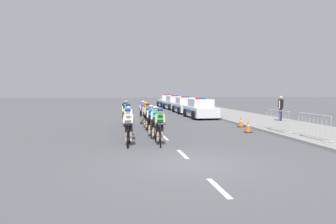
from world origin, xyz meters
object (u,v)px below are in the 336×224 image
at_px(cyclist_eighth, 148,116).
at_px(cyclist_ninth, 125,114).
at_px(cyclist_sixth, 151,120).
at_px(police_car_third, 175,103).
at_px(cyclist_tenth, 146,115).
at_px(crowd_barrier_middle, 277,121).
at_px(police_car_nearest, 200,109).
at_px(police_car_second, 186,106).
at_px(cyclist_second, 160,126).
at_px(cyclist_lead, 128,126).
at_px(traffic_cone_near, 241,122).
at_px(crowd_barrier_front, 313,127).
at_px(spectator_closest, 281,107).
at_px(cyclist_fourth, 155,123).
at_px(traffic_cone_mid, 248,127).
at_px(police_car_furthest, 167,101).
at_px(cyclist_twelfth, 142,112).
at_px(cyclist_seventh, 128,117).
at_px(cyclist_third, 129,123).
at_px(cyclist_eleventh, 126,112).

xyz_separation_m(cyclist_eighth, cyclist_ninth, (-1.15, 1.94, 0.00)).
distance_m(cyclist_sixth, police_car_third, 21.32).
relative_size(cyclist_tenth, crowd_barrier_middle, 0.74).
xyz_separation_m(cyclist_tenth, police_car_nearest, (4.86, 6.14, -0.11)).
bearing_deg(police_car_second, cyclist_second, -105.52).
bearing_deg(police_car_second, cyclist_sixth, -108.17).
distance_m(cyclist_lead, police_car_third, 23.96).
bearing_deg(traffic_cone_near, crowd_barrier_front, -80.11).
bearing_deg(spectator_closest, cyclist_fourth, -145.64).
bearing_deg(cyclist_sixth, police_car_second, 71.83).
bearing_deg(traffic_cone_mid, police_car_third, 90.58).
bearing_deg(cyclist_lead, traffic_cone_near, 39.31).
bearing_deg(police_car_furthest, crowd_barrier_middle, -86.65).
relative_size(cyclist_twelfth, police_car_third, 0.38).
bearing_deg(cyclist_sixth, crowd_barrier_front, -20.44).
xyz_separation_m(cyclist_lead, cyclist_second, (1.25, -0.01, 0.00)).
bearing_deg(cyclist_ninth, cyclist_fourth, -77.82).
xyz_separation_m(police_car_third, traffic_cone_mid, (0.20, -19.98, -0.37)).
bearing_deg(cyclist_seventh, crowd_barrier_front, -30.97).
xyz_separation_m(cyclist_ninth, cyclist_tenth, (1.16, -0.66, 0.00)).
bearing_deg(cyclist_second, police_car_third, 78.15).
height_order(cyclist_fourth, traffic_cone_mid, cyclist_fourth).
relative_size(cyclist_tenth, traffic_cone_mid, 2.69).
height_order(cyclist_fourth, cyclist_eighth, same).
bearing_deg(cyclist_ninth, spectator_closest, 6.09).
distance_m(cyclist_second, cyclist_fourth, 1.38).
bearing_deg(cyclist_fourth, spectator_closest, 34.36).
relative_size(police_car_furthest, crowd_barrier_front, 1.92).
bearing_deg(traffic_cone_mid, cyclist_third, -164.29).
height_order(police_car_second, crowd_barrier_middle, police_car_second).
relative_size(cyclist_fourth, cyclist_ninth, 1.00).
distance_m(cyclist_lead, police_car_second, 18.54).
xyz_separation_m(police_car_second, police_car_furthest, (0.00, 11.32, 0.00)).
height_order(cyclist_eleventh, police_car_second, police_car_second).
distance_m(cyclist_second, traffic_cone_mid, 6.00).
height_order(crowd_barrier_front, traffic_cone_mid, crowd_barrier_front).
height_order(cyclist_fourth, police_car_nearest, police_car_nearest).
height_order(cyclist_seventh, cyclist_tenth, same).
bearing_deg(police_car_furthest, cyclist_eighth, -101.40).
height_order(cyclist_eighth, police_car_third, police_car_third).
bearing_deg(cyclist_lead, cyclist_eighth, 75.06).
distance_m(police_car_second, police_car_third, 5.66).
bearing_deg(cyclist_lead, police_car_third, 75.21).
distance_m(cyclist_seventh, crowd_barrier_middle, 7.71).
distance_m(cyclist_sixth, cyclist_seventh, 2.36).
bearing_deg(police_car_nearest, cyclist_lead, -116.84).
height_order(cyclist_sixth, cyclist_twelfth, same).
height_order(cyclist_third, traffic_cone_near, cyclist_third).
xyz_separation_m(cyclist_second, police_car_second, (4.86, 17.51, -0.11)).
relative_size(cyclist_fourth, cyclist_twelfth, 1.00).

